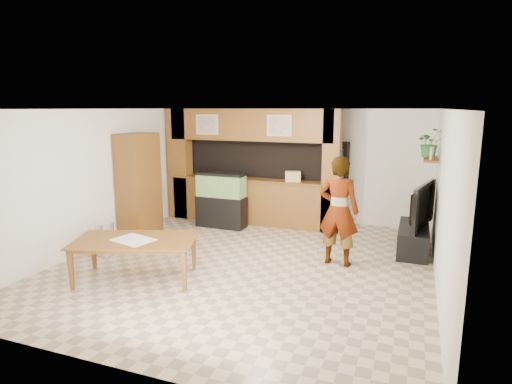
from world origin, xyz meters
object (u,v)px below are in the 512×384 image
at_px(pantry_cabinet, 139,185).
at_px(television, 416,205).
at_px(aquarium, 221,201).
at_px(dining_table, 135,260).
at_px(person, 339,211).

relative_size(pantry_cabinet, television, 1.51).
distance_m(aquarium, dining_table, 3.23).
xyz_separation_m(television, person, (-1.20, -1.16, 0.05)).
relative_size(pantry_cabinet, person, 1.14).
bearing_deg(pantry_cabinet, person, -3.55).
xyz_separation_m(aquarium, person, (2.83, -1.41, 0.33)).
relative_size(television, dining_table, 0.77).
height_order(pantry_cabinet, person, pantry_cabinet).
height_order(aquarium, television, television).
distance_m(pantry_cabinet, television, 5.43).
bearing_deg(television, aquarium, 99.60).
bearing_deg(aquarium, dining_table, -87.87).
height_order(aquarium, dining_table, aquarium).
relative_size(pantry_cabinet, dining_table, 1.16).
bearing_deg(dining_table, person, 13.49).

